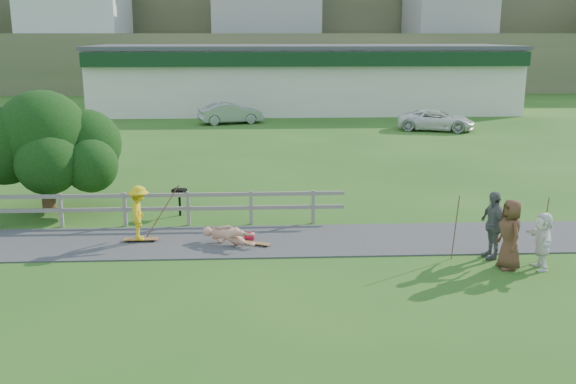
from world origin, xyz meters
name	(u,v)px	position (x,y,z in m)	size (l,w,h in m)	color
ground	(251,259)	(0.00, 0.00, 0.00)	(260.00, 260.00, 0.00)	#265719
path	(251,241)	(0.00, 1.50, 0.02)	(34.00, 3.00, 0.04)	#343537
fence	(105,204)	(-4.62, 3.30, 0.72)	(15.05, 0.10, 1.10)	slate
strip_mall	(303,78)	(4.00, 34.94, 2.58)	(32.50, 10.75, 5.10)	silver
skater_rider	(140,216)	(-3.23, 1.59, 0.80)	(1.04, 0.60, 1.61)	yellow
skater_fallen	(228,235)	(-0.64, 1.18, 0.31)	(1.70, 0.41, 0.62)	tan
spectator_b	(493,225)	(6.57, -0.22, 0.94)	(1.10, 0.46, 1.87)	slate
spectator_c	(510,234)	(6.73, -1.04, 0.93)	(0.91, 0.59, 1.86)	brown
spectator_d	(542,241)	(7.56, -1.11, 0.76)	(1.41, 0.45, 1.53)	white
car_silver	(231,113)	(-1.52, 27.19, 0.71)	(1.50, 4.31, 1.42)	#95979C
car_white	(436,120)	(11.59, 23.34, 0.66)	(2.20, 4.76, 1.32)	white
tree	(45,161)	(-7.03, 5.36, 1.74)	(5.00, 5.00, 3.49)	black
bbq	(180,202)	(-2.40, 4.44, 0.46)	(0.43, 0.32, 0.92)	black
longboard_rider	(141,241)	(-3.23, 1.59, 0.05)	(0.99, 0.24, 0.11)	olive
longboard_fallen	(256,245)	(0.16, 1.08, 0.05)	(0.84, 0.21, 0.09)	olive
helmet	(249,236)	(-0.04, 1.53, 0.16)	(0.32, 0.32, 0.32)	#A2122B
pole_rider	(162,207)	(-2.63, 1.99, 0.97)	(0.03, 0.03, 1.94)	brown
pole_spec_left	(455,228)	(5.53, -0.26, 0.89)	(0.03, 0.03, 1.78)	brown
pole_spec_right	(544,230)	(7.84, -0.57, 0.89)	(0.03, 0.03, 1.78)	brown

